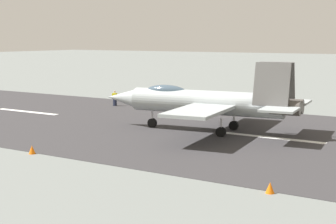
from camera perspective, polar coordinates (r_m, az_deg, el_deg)
name	(u,v)px	position (r m, az deg, el deg)	size (l,w,h in m)	color
ground_plane	(268,137)	(39.54, 10.88, -2.76)	(400.00, 400.00, 0.00)	slate
runway_strip	(268,137)	(39.54, 10.91, -2.75)	(240.00, 26.00, 0.02)	#323032
fighter_jet	(206,101)	(40.95, 4.22, 1.16)	(16.99, 15.03, 5.61)	#9EA7A8
crew_person	(115,98)	(56.82, -5.85, 1.51)	(0.69, 0.36, 1.68)	#1E2338
marker_cone_near	(270,188)	(25.62, 11.13, -8.15)	(0.44, 0.44, 0.55)	orange
marker_cone_mid	(32,150)	(34.51, -14.70, -4.02)	(0.44, 0.44, 0.55)	orange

